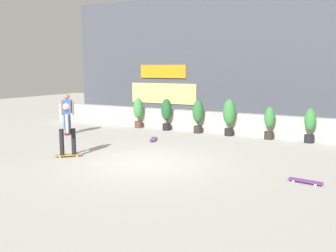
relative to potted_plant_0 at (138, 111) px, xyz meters
name	(u,v)px	position (x,y,z in m)	size (l,w,h in m)	color
ground_plane	(144,163)	(3.77, -5.55, -0.79)	(48.00, 48.00, 0.00)	#B2AFA8
planter_wall	(217,122)	(3.77, 0.45, -0.34)	(18.00, 0.40, 0.90)	#B2ADA3
building_backdrop	(247,59)	(3.76, 4.45, 2.45)	(20.00, 2.08, 6.50)	#424751
potted_plant_0	(138,111)	(0.00, 0.00, 0.00)	(0.46, 0.46, 1.39)	brown
potted_plant_1	(166,112)	(1.50, 0.00, 0.02)	(0.48, 0.48, 1.42)	black
potted_plant_2	(198,114)	(3.05, 0.00, 0.03)	(0.48, 0.48, 1.43)	#2D2823
potted_plant_3	(229,114)	(4.45, 0.00, 0.09)	(0.52, 0.52, 1.52)	black
potted_plant_4	(269,121)	(6.10, 0.00, -0.09)	(0.41, 0.41, 1.28)	#2D2823
potted_plant_5	(310,124)	(7.60, 0.00, -0.07)	(0.41, 0.41, 1.30)	black
skater_by_wall_left	(67,127)	(1.28, -6.04, 0.15)	(0.71, 0.70, 1.70)	#BF8C26
skater_by_wall_right	(68,112)	(-1.69, -2.87, 0.15)	(0.55, 0.80, 1.70)	maroon
skateboard_near_camera	(305,181)	(8.28, -5.41, -0.73)	(0.82, 0.31, 0.08)	#72338C
skateboard_aside	(153,139)	(2.24, -2.40, -0.73)	(0.49, 0.82, 0.08)	#72338C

